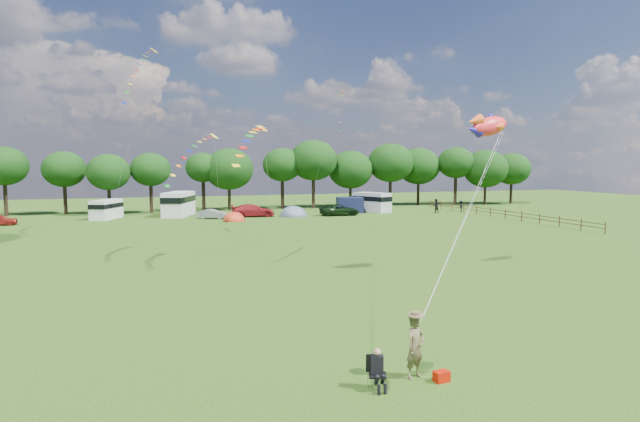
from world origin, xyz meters
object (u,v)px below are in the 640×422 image
object	(u,v)px
kite_flyer	(415,347)
walker_a	(436,206)
car_c	(253,211)
campervan_b	(106,209)
campervan_d	(372,201)
camp_chair	(377,365)
car_b	(212,214)
tent_orange	(234,221)
fish_kite	(487,126)
walker_b	(461,206)
car_d	(339,210)
tent_greyblue	(293,216)
campervan_c	(179,203)

from	to	relation	value
kite_flyer	walker_a	world-z (taller)	kite_flyer
car_c	walker_a	xyz separation A→B (m)	(24.72, -2.75, 0.19)
campervan_b	campervan_d	size ratio (longest dim) A/B	0.87
camp_chair	car_b	bearing A→B (deg)	110.69
tent_orange	fish_kite	distance (m)	37.38
car_c	fish_kite	bearing A→B (deg)	-167.73
walker_a	campervan_b	bearing A→B (deg)	-8.05
kite_flyer	walker_b	bearing A→B (deg)	33.84
car_b	walker_b	xyz separation A→B (m)	(34.06, -1.48, 0.21)
car_d	campervan_b	bearing A→B (deg)	84.09
campervan_b	walker_a	size ratio (longest dim) A/B	2.65
tent_orange	car_d	bearing A→B (deg)	9.23
fish_kite	walker_b	world-z (taller)	fish_kite
tent_greyblue	kite_flyer	distance (m)	52.30
car_b	campervan_d	distance (m)	22.64
campervan_d	fish_kite	world-z (taller)	fish_kite
campervan_b	kite_flyer	world-z (taller)	campervan_b
tent_greyblue	fish_kite	world-z (taller)	fish_kite
camp_chair	campervan_d	bearing A→B (deg)	88.53
campervan_b	camp_chair	size ratio (longest dim) A/B	4.04
tent_greyblue	camp_chair	xyz separation A→B (m)	(-11.45, -51.75, 0.75)
campervan_d	kite_flyer	world-z (taller)	campervan_d
kite_flyer	camp_chair	bearing A→B (deg)	173.23
car_b	car_c	distance (m)	5.31
car_b	kite_flyer	world-z (taller)	kite_flyer
tent_greyblue	walker_a	distance (m)	19.75
car_b	camp_chair	world-z (taller)	camp_chair
car_b	campervan_c	size ratio (longest dim) A/B	0.49
car_b	walker_b	bearing A→B (deg)	-71.72
camp_chair	fish_kite	xyz separation A→B (m)	(13.30, 13.68, 8.29)
campervan_c	campervan_b	bearing A→B (deg)	118.11
car_b	tent_orange	size ratio (longest dim) A/B	1.16
car_c	camp_chair	xyz separation A→B (m)	(-6.38, -52.68, -0.03)
car_b	campervan_c	distance (m)	6.29
campervan_c	tent_orange	xyz separation A→B (m)	(5.86, -8.08, -1.64)
tent_greyblue	kite_flyer	bearing A→B (deg)	-100.95
fish_kite	walker_a	world-z (taller)	fish_kite
campervan_b	tent_greyblue	xyz separation A→B (m)	(22.61, -3.74, -1.24)
tent_greyblue	car_d	bearing A→B (deg)	-8.64
tent_orange	car_b	bearing A→B (deg)	124.67
car_c	car_d	world-z (taller)	car_c
car_b	car_c	xyz separation A→B (m)	(5.21, 1.01, 0.20)
tent_orange	campervan_d	bearing A→B (deg)	16.21
car_b	fish_kite	xyz separation A→B (m)	(12.14, -37.98, 8.46)
camp_chair	fish_kite	world-z (taller)	fish_kite
campervan_d	camp_chair	world-z (taller)	campervan_d
tent_orange	walker_a	xyz separation A→B (m)	(27.77, 1.38, 0.96)
campervan_b	walker_b	bearing A→B (deg)	-71.71
car_c	fish_kite	size ratio (longest dim) A/B	1.55
car_d	tent_orange	size ratio (longest dim) A/B	1.81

